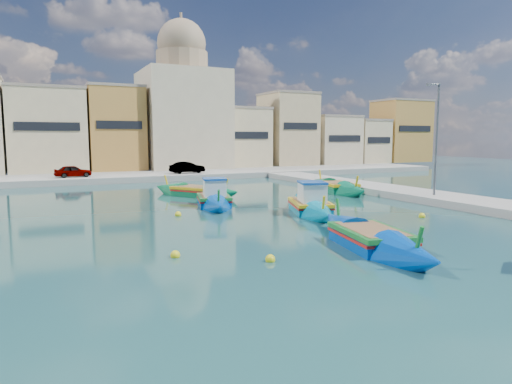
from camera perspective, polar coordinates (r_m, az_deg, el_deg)
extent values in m
plane|color=#163A42|center=(18.50, -3.19, -6.96)|extent=(160.00, 160.00, 0.00)
cube|color=gray|center=(49.27, -17.52, 1.74)|extent=(80.00, 8.00, 0.60)
cube|color=#C8B68A|center=(56.36, -24.64, 6.92)|extent=(7.88, 7.44, 8.99)
cube|color=gray|center=(56.61, -24.88, 11.62)|extent=(8.04, 7.59, 0.30)
cube|color=black|center=(52.60, -24.59, 7.46)|extent=(6.30, 0.10, 0.90)
cube|color=#BC853B|center=(56.32, -17.17, 7.46)|extent=(6.17, 6.13, 9.43)
cube|color=gray|center=(56.61, -17.35, 12.38)|extent=(6.29, 6.26, 0.30)
cube|color=black|center=(53.25, -16.69, 8.04)|extent=(4.93, 0.10, 0.90)
cube|color=tan|center=(58.67, -9.91, 5.98)|extent=(7.31, 7.69, 6.05)
cube|color=gray|center=(58.71, -9.97, 9.08)|extent=(7.46, 7.85, 0.30)
cube|color=black|center=(54.92, -8.81, 6.26)|extent=(5.85, 0.10, 0.90)
cube|color=#C8B68A|center=(61.12, -2.61, 6.74)|extent=(7.54, 7.30, 7.41)
cube|color=gray|center=(61.23, -2.63, 10.35)|extent=(7.69, 7.45, 0.30)
cube|color=black|center=(57.73, -1.17, 7.11)|extent=(6.03, 0.10, 0.90)
cube|color=tan|center=(64.48, 3.98, 7.72)|extent=(6.36, 6.97, 9.63)
cube|color=gray|center=(64.75, 4.02, 12.12)|extent=(6.48, 7.11, 0.30)
cube|color=black|center=(61.43, 5.63, 8.20)|extent=(5.09, 0.10, 0.90)
cube|color=#C4B592|center=(68.21, 9.35, 6.35)|extent=(6.63, 6.70, 6.65)
cube|color=gray|center=(68.27, 9.41, 9.26)|extent=(6.76, 6.83, 0.30)
cube|color=black|center=(65.44, 11.07, 6.58)|extent=(5.30, 0.10, 0.90)
cube|color=#C8B68A|center=(72.19, 13.17, 6.10)|extent=(5.08, 7.51, 6.20)
cube|color=gray|center=(72.23, 13.24, 8.68)|extent=(5.18, 7.66, 0.30)
cube|color=black|center=(69.26, 15.15, 6.28)|extent=(4.06, 0.10, 0.90)
cube|color=#BC853B|center=(76.13, 17.64, 7.17)|extent=(7.79, 6.00, 9.33)
cube|color=gray|center=(76.34, 17.77, 10.78)|extent=(7.95, 6.12, 0.30)
cube|color=black|center=(73.94, 19.28, 7.49)|extent=(6.23, 0.10, 0.90)
cube|color=#C4B592|center=(59.11, -9.12, 8.88)|extent=(10.00, 10.00, 12.00)
cylinder|color=#9E8466|center=(59.81, -9.25, 15.79)|extent=(6.40, 6.40, 2.40)
sphere|color=#9E8466|center=(60.19, -9.29, 17.85)|extent=(6.00, 6.00, 6.00)
cylinder|color=#9E8466|center=(60.82, -9.35, 20.54)|extent=(0.30, 0.30, 1.60)
cylinder|color=#595B60|center=(33.22, 21.62, 5.66)|extent=(0.16, 0.16, 8.00)
cylinder|color=#595B60|center=(33.11, 21.44, 12.43)|extent=(1.00, 0.10, 0.10)
cube|color=#595B60|center=(32.74, 20.82, 12.44)|extent=(0.35, 0.15, 0.18)
imported|color=#4C1919|center=(47.33, -21.90, 2.43)|extent=(3.51, 1.73, 1.15)
imported|color=#4C1919|center=(49.37, -8.60, 3.05)|extent=(3.83, 1.69, 1.22)
cube|color=#007B9E|center=(27.16, 6.76, -2.13)|extent=(3.04, 3.97, 0.98)
cone|color=#007B9E|center=(29.96, 5.57, -1.18)|extent=(2.94, 3.69, 2.52)
cone|color=#007B9E|center=(24.36, 8.22, -3.07)|extent=(2.94, 3.69, 2.52)
cube|color=gold|center=(27.10, 6.77, -1.27)|extent=(3.18, 4.17, 0.18)
cube|color=red|center=(27.12, 6.77, -1.64)|extent=(3.15, 4.06, 0.10)
cube|color=olive|center=(27.09, 6.77, -1.10)|extent=(2.65, 3.57, 0.06)
cylinder|color=gold|center=(30.16, 5.48, 0.10)|extent=(0.29, 0.48, 1.07)
cylinder|color=gold|center=(23.99, 8.41, -1.69)|extent=(0.29, 0.48, 1.07)
cube|color=white|center=(26.52, 7.03, -0.10)|extent=(1.90, 2.15, 1.08)
cube|color=#0F47A5|center=(26.46, 7.04, 1.19)|extent=(2.02, 2.29, 0.12)
cube|color=#0043A0|center=(29.69, -5.28, -1.35)|extent=(2.64, 3.46, 0.96)
cone|color=#0043A0|center=(32.19, -5.73, -0.63)|extent=(2.59, 3.25, 2.41)
cone|color=#0043A0|center=(27.18, -4.75, -2.00)|extent=(2.59, 3.25, 2.41)
cube|color=#17732A|center=(29.63, -5.29, -0.58)|extent=(2.76, 3.64, 0.17)
cube|color=red|center=(29.65, -5.28, -0.91)|extent=(2.75, 3.54, 0.10)
cube|color=olive|center=(29.62, -5.29, -0.43)|extent=(2.29, 3.12, 0.06)
cylinder|color=#17732A|center=(32.36, -5.79, 0.52)|extent=(0.25, 0.48, 1.05)
cylinder|color=#17732A|center=(26.84, -4.70, -0.76)|extent=(0.25, 0.48, 1.05)
cube|color=white|center=(29.12, -5.21, 0.49)|extent=(1.70, 1.85, 1.06)
cube|color=#0F47A5|center=(29.06, -5.23, 1.65)|extent=(1.80, 1.98, 0.12)
cube|color=#0A6D48|center=(37.66, 10.04, 0.35)|extent=(2.80, 3.97, 1.10)
cone|color=#0A6D48|center=(40.38, 8.19, 0.90)|extent=(2.76, 3.71, 2.78)
cone|color=#0A6D48|center=(34.98, 12.18, -0.10)|extent=(2.76, 3.71, 2.78)
cube|color=gold|center=(37.61, 10.06, 1.05)|extent=(2.92, 4.18, 0.20)
cube|color=#197F33|center=(37.63, 10.05, 0.75)|extent=(2.92, 4.06, 0.11)
cube|color=olive|center=(37.60, 10.06, 1.19)|extent=(2.42, 3.59, 0.07)
cylinder|color=gold|center=(40.58, 8.04, 1.95)|extent=(0.24, 0.54, 1.20)
cylinder|color=gold|center=(34.64, 12.44, 1.02)|extent=(0.24, 0.54, 1.20)
cube|color=#0A6F40|center=(34.88, -7.61, -0.14)|extent=(3.42, 3.70, 1.02)
cone|color=#0A6F40|center=(36.49, -10.78, 0.18)|extent=(3.32, 3.54, 2.52)
cone|color=#0A6F40|center=(33.37, -4.15, -0.33)|extent=(3.32, 3.54, 2.52)
cube|color=gold|center=(34.83, -7.62, 0.56)|extent=(3.59, 3.89, 0.18)
cube|color=red|center=(34.85, -7.62, 0.26)|extent=(3.54, 3.81, 0.10)
cube|color=olive|center=(34.82, -7.63, 0.69)|extent=(3.01, 3.30, 0.06)
cylinder|color=gold|center=(36.59, -11.10, 1.24)|extent=(0.39, 0.48, 1.11)
cylinder|color=gold|center=(33.16, -3.80, 0.78)|extent=(0.39, 0.48, 1.11)
cube|color=#0041AD|center=(19.06, 14.16, -6.09)|extent=(2.85, 3.99, 1.06)
cone|color=#0041AD|center=(21.70, 10.52, -4.28)|extent=(2.79, 3.72, 2.70)
cone|color=#0041AD|center=(16.53, 18.99, -8.05)|extent=(2.79, 3.72, 2.70)
cube|color=#177428|center=(18.97, 14.20, -4.77)|extent=(2.97, 4.20, 0.19)
cube|color=red|center=(19.01, 14.19, -5.34)|extent=(2.97, 4.08, 0.11)
cube|color=olive|center=(18.96, 14.21, -4.52)|extent=(2.47, 3.60, 0.06)
cylinder|color=#177428|center=(21.84, 10.25, -2.36)|extent=(0.25, 0.52, 1.16)
cylinder|color=#177428|center=(16.13, 19.65, -5.92)|extent=(0.25, 0.52, 1.16)
sphere|color=yellow|center=(17.27, -10.06, -7.78)|extent=(0.36, 0.36, 0.36)
sphere|color=yellow|center=(26.13, -9.72, -2.79)|extent=(0.36, 0.36, 0.36)
sphere|color=yellow|center=(39.14, -7.60, 0.43)|extent=(0.36, 0.36, 0.36)
sphere|color=yellow|center=(26.88, 20.04, -2.84)|extent=(0.36, 0.36, 0.36)
sphere|color=yellow|center=(16.46, 1.79, -8.41)|extent=(0.36, 0.36, 0.36)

